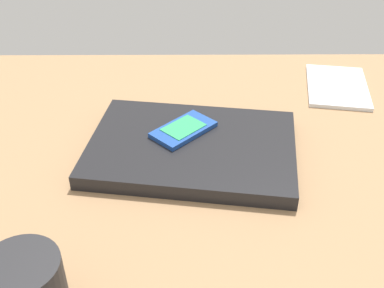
# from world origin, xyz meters

# --- Properties ---
(desk_surface) EXTENTS (1.20, 0.80, 0.03)m
(desk_surface) POSITION_xyz_m (0.00, 0.00, 0.01)
(desk_surface) COLOR #9E7751
(desk_surface) RESTS_ON ground
(laptop_closed) EXTENTS (0.37, 0.28, 0.02)m
(laptop_closed) POSITION_xyz_m (-0.06, 0.00, 0.04)
(laptop_closed) COLOR black
(laptop_closed) RESTS_ON desk_surface
(cell_phone_on_laptop) EXTENTS (0.12, 0.12, 0.01)m
(cell_phone_on_laptop) POSITION_xyz_m (-0.04, -0.03, 0.06)
(cell_phone_on_laptop) COLOR #1E479E
(cell_phone_on_laptop) RESTS_ON laptop_closed
(notepad) EXTENTS (0.15, 0.20, 0.01)m
(notepad) POSITION_xyz_m (-0.36, -0.23, 0.03)
(notepad) COLOR white
(notepad) RESTS_ON desk_surface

